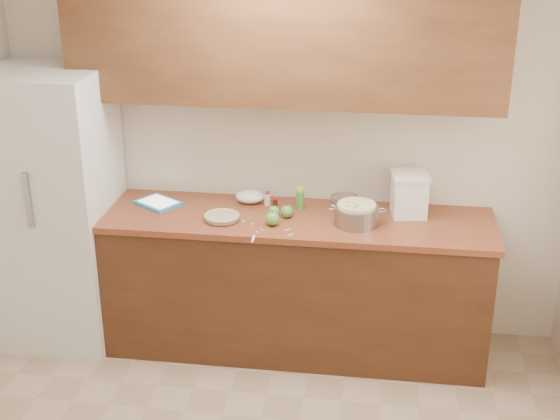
# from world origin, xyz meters

# --- Properties ---
(room_shell) EXTENTS (3.60, 3.60, 3.60)m
(room_shell) POSITION_xyz_m (0.00, 0.00, 1.30)
(room_shell) COLOR tan
(room_shell) RESTS_ON ground
(counter_run) EXTENTS (2.64, 0.68, 0.92)m
(counter_run) POSITION_xyz_m (0.00, 1.48, 0.46)
(counter_run) COLOR #492814
(counter_run) RESTS_ON ground
(upper_cabinets) EXTENTS (2.60, 0.34, 0.70)m
(upper_cabinets) POSITION_xyz_m (0.00, 1.63, 1.95)
(upper_cabinets) COLOR brown
(upper_cabinets) RESTS_ON room_shell
(fridge) EXTENTS (0.70, 0.70, 1.80)m
(fridge) POSITION_xyz_m (-1.44, 1.44, 0.90)
(fridge) COLOR silver
(fridge) RESTS_ON ground
(pie) EXTENTS (0.23, 0.23, 0.04)m
(pie) POSITION_xyz_m (-0.34, 1.36, 0.94)
(pie) COLOR silver
(pie) RESTS_ON counter_run
(colander) EXTENTS (0.36, 0.27, 0.13)m
(colander) POSITION_xyz_m (0.47, 1.41, 0.98)
(colander) COLOR gray
(colander) RESTS_ON counter_run
(flour_canister) EXTENTS (0.25, 0.25, 0.27)m
(flour_canister) POSITION_xyz_m (0.79, 1.61, 1.06)
(flour_canister) COLOR white
(flour_canister) RESTS_ON counter_run
(tablet) EXTENTS (0.34, 0.32, 0.02)m
(tablet) POSITION_xyz_m (-0.80, 1.56, 0.93)
(tablet) COLOR #278DBB
(tablet) RESTS_ON counter_run
(paring_knife) EXTENTS (0.02, 0.17, 0.02)m
(paring_knife) POSITION_xyz_m (-0.10, 1.11, 0.93)
(paring_knife) COLOR gray
(paring_knife) RESTS_ON counter_run
(lemon_bottle) EXTENTS (0.05, 0.05, 0.14)m
(lemon_bottle) POSITION_xyz_m (0.11, 1.61, 0.99)
(lemon_bottle) COLOR #4C8C38
(lemon_bottle) RESTS_ON counter_run
(cinnamon_shaker) EXTENTS (0.04, 0.04, 0.09)m
(cinnamon_shaker) POSITION_xyz_m (-0.11, 1.64, 0.97)
(cinnamon_shaker) COLOR beige
(cinnamon_shaker) RESTS_ON counter_run
(vanilla_bottle) EXTENTS (0.03, 0.03, 0.09)m
(vanilla_bottle) POSITION_xyz_m (-0.04, 1.55, 0.96)
(vanilla_bottle) COLOR black
(vanilla_bottle) RESTS_ON counter_run
(mixing_bowl) EXTENTS (0.18, 0.18, 0.07)m
(mixing_bowl) POSITION_xyz_m (0.39, 1.69, 0.96)
(mixing_bowl) COLOR silver
(mixing_bowl) RESTS_ON counter_run
(paper_towel) EXTENTS (0.22, 0.20, 0.08)m
(paper_towel) POSITION_xyz_m (-0.22, 1.67, 0.96)
(paper_towel) COLOR white
(paper_towel) RESTS_ON counter_run
(apple_left) EXTENTS (0.07, 0.07, 0.08)m
(apple_left) POSITION_xyz_m (-0.03, 1.45, 0.96)
(apple_left) COLOR #579133
(apple_left) RESTS_ON counter_run
(apple_center) EXTENTS (0.08, 0.08, 0.09)m
(apple_center) POSITION_xyz_m (0.05, 1.46, 0.96)
(apple_center) COLOR #579133
(apple_center) RESTS_ON counter_run
(apple_front) EXTENTS (0.09, 0.09, 0.10)m
(apple_front) POSITION_xyz_m (-0.02, 1.32, 0.96)
(apple_front) COLOR #579133
(apple_front) RESTS_ON counter_run
(peel_a) EXTENTS (0.03, 0.04, 0.00)m
(peel_a) POSITION_xyz_m (-0.21, 1.36, 0.92)
(peel_a) COLOR #86A851
(peel_a) RESTS_ON counter_run
(peel_b) EXTENTS (0.02, 0.04, 0.00)m
(peel_b) POSITION_xyz_m (-0.15, 1.33, 0.92)
(peel_b) COLOR #86A851
(peel_b) RESTS_ON counter_run
(peel_c) EXTENTS (0.03, 0.03, 0.00)m
(peel_c) POSITION_xyz_m (-0.08, 1.24, 0.92)
(peel_c) COLOR #86A851
(peel_c) RESTS_ON counter_run
(peel_d) EXTENTS (0.03, 0.04, 0.00)m
(peel_d) POSITION_xyz_m (0.10, 1.20, 0.92)
(peel_d) COLOR #86A851
(peel_d) RESTS_ON counter_run
(peel_e) EXTENTS (0.02, 0.03, 0.00)m
(peel_e) POSITION_xyz_m (-0.10, 1.21, 0.92)
(peel_e) COLOR #86A851
(peel_e) RESTS_ON counter_run
(peel_f) EXTENTS (0.04, 0.04, 0.00)m
(peel_f) POSITION_xyz_m (0.08, 1.27, 0.92)
(peel_f) COLOR #86A851
(peel_f) RESTS_ON counter_run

